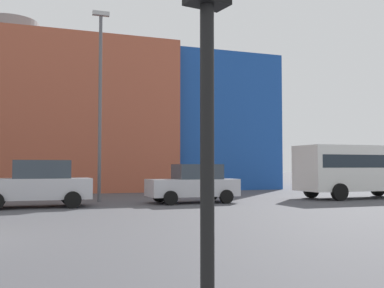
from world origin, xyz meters
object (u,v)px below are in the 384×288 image
at_px(traffic_light_near_right, 208,20).
at_px(street_lamp, 100,94).
at_px(parked_car_3, 193,184).
at_px(white_bus, 360,167).
at_px(parked_car_2, 37,184).

xyz_separation_m(traffic_light_near_right, street_lamp, (1.78, 18.29, 2.20)).
xyz_separation_m(parked_car_3, white_bus, (9.25, -0.08, 0.75)).
bearing_deg(traffic_light_near_right, parked_car_3, 150.32).
bearing_deg(parked_car_3, traffic_light_near_right, 70.47).
bearing_deg(parked_car_2, traffic_light_near_right, 93.75).
height_order(white_bus, street_lamp, street_lamp).
distance_m(white_bus, street_lamp, 13.83).
xyz_separation_m(parked_car_2, parked_car_3, (6.79, -0.00, -0.08)).
relative_size(white_bus, street_lamp, 0.75).
bearing_deg(street_lamp, traffic_light_near_right, -95.56).
bearing_deg(parked_car_3, white_bus, 179.53).
relative_size(parked_car_2, white_bus, 0.65).
distance_m(parked_car_2, street_lamp, 5.45).
distance_m(traffic_light_near_right, street_lamp, 18.51).
relative_size(parked_car_3, street_lamp, 0.45).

